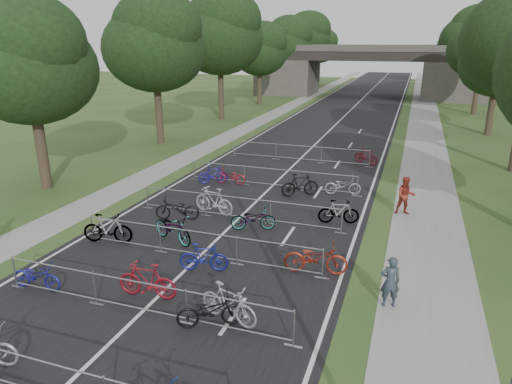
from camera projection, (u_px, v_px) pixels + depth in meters
The scene contains 42 objects.
road at pixel (350, 111), 51.69m from camera, with size 11.00×140.00×0.01m, color black.
sidewalk_right at pixel (424, 115), 49.20m from camera, with size 3.00×140.00×0.01m, color gray.
sidewalk_left at pixel (286, 108), 54.02m from camera, with size 2.00×140.00×0.01m, color gray.
lane_markings at pixel (350, 111), 51.69m from camera, with size 0.12×140.00×0.00m, color silver.
overpass_bridge at pixel (367, 71), 64.02m from camera, with size 31.00×8.00×7.05m.
tree_left_0 at pixel (29, 64), 22.63m from camera, with size 6.72×6.72×10.25m.
tree_left_1 at pixel (155, 45), 33.14m from camera, with size 7.56×7.56×11.53m.
tree_left_2 at pixel (220, 35), 43.64m from camera, with size 8.40×8.40×12.81m.
tree_right_2 at pixel (501, 62), 36.71m from camera, with size 6.16×6.16×9.39m.
tree_left_3 at pixel (260, 50), 54.91m from camera, with size 6.72×6.72×10.25m.
tree_right_3 at pixel (484, 47), 47.16m from camera, with size 7.17×7.17×10.93m.
tree_left_4 at pixel (287, 43), 65.41m from camera, with size 7.56×7.56×11.53m.
tree_right_4 at pixel (474, 38), 57.61m from camera, with size 8.18×8.18×12.47m.
tree_left_5 at pixel (306, 37), 75.91m from camera, with size 8.40×8.40×12.81m.
tree_right_5 at pixel (464, 52), 68.98m from camera, with size 6.16×6.16×9.39m.
tree_left_6 at pixel (320, 47), 87.18m from camera, with size 6.72×6.72×10.25m.
tree_right_6 at pixel (459, 45), 79.43m from camera, with size 7.17×7.17×10.93m.
barrier_row_1 at pixel (47, 381), 9.92m from camera, with size 9.70×0.08×1.10m.
barrier_row_2 at pixel (139, 297), 13.14m from camera, with size 9.70×0.08×1.10m.
barrier_row_3 at pixel (197, 245), 16.55m from camera, with size 9.70×0.08×1.10m.
barrier_row_4 at pixel (237, 208), 20.14m from camera, with size 9.70×0.08×1.10m.
barrier_row_5 at pixel (271, 178), 24.62m from camera, with size 9.70×0.08×1.10m.
barrier_row_6 at pixel (298, 153), 30.00m from camera, with size 9.70×0.08×1.10m.
bike_8 at pixel (37, 276), 14.51m from camera, with size 0.61×1.74×0.92m, color #1C1A91.
bike_9 at pixel (147, 281), 14.00m from camera, with size 0.55×1.94×1.16m, color maroon.
bike_10 at pixel (210, 311), 12.59m from camera, with size 0.65×1.87×0.98m, color black.
bike_11 at pixel (229, 304), 12.77m from camera, with size 0.55×1.93×1.16m, color #A6A5AC.
bike_12 at pixel (108, 229), 17.82m from camera, with size 0.56×1.99×1.19m, color #96989D.
bike_13 at pixel (173, 228), 17.94m from camera, with size 0.75×2.15×1.13m, color #96989D.
bike_14 at pixel (204, 258), 15.64m from camera, with size 0.48×1.70×1.02m, color navy.
bike_15 at pixel (316, 258), 15.48m from camera, with size 0.75×2.16×1.14m, color maroon.
bike_16 at pixel (177, 209), 20.16m from camera, with size 0.68×1.95×1.03m, color black.
bike_17 at pixel (214, 201), 20.83m from camera, with size 0.59×2.09×1.25m, color #B3B2BA.
bike_18 at pixel (253, 219), 19.09m from camera, with size 0.66×1.88×0.99m, color #96989D.
bike_19 at pixel (339, 212), 19.74m from camera, with size 0.50×1.77×1.07m, color #96989D.
bike_20 at pixel (213, 175), 25.33m from camera, with size 0.47×1.66×1.00m, color navy.
bike_21 at pixel (231, 176), 25.25m from camera, with size 0.59×1.69×0.89m, color maroon.
bike_22 at pixel (300, 185), 23.22m from camera, with size 0.56×1.98×1.19m, color black.
bike_23 at pixel (343, 186), 23.49m from camera, with size 0.64×1.84×0.96m, color gray.
bike_27 at pixel (366, 156), 29.30m from camera, with size 0.49×1.72×1.03m, color maroon.
pedestrian_a at pixel (390, 282), 13.47m from camera, with size 0.59×0.39×1.61m, color #2B3441.
pedestrian_b at pixel (406, 196), 20.68m from camera, with size 0.86×0.67×1.77m, color maroon.
Camera 1 is at (6.96, -2.57, 7.58)m, focal length 32.00 mm.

